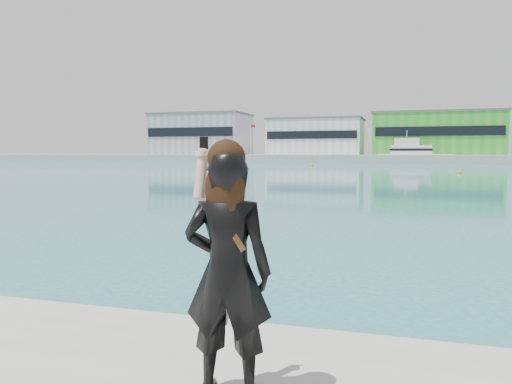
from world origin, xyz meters
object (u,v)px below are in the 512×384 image
motor_yacht (412,154)px  woman (227,265)px  buoy_far (198,166)px  buoy_extra (312,166)px  buoy_near (460,173)px

motor_yacht → woman: motor_yacht is taller
buoy_far → buoy_extra: (20.81, 6.70, 0.00)m
motor_yacht → buoy_far: (-39.49, -32.18, -2.16)m
buoy_extra → woman: woman is taller
buoy_far → buoy_extra: same height
buoy_near → buoy_far: bearing=152.5°
woman → buoy_extra: bearing=-86.6°
buoy_near → buoy_far: same height
buoy_extra → buoy_far: bearing=-162.2°
buoy_near → buoy_extra: 38.17m
buoy_near → buoy_extra: (-23.72, 29.91, 0.00)m
motor_yacht → woman: size_ratio=8.90×
buoy_near → motor_yacht: bearing=95.2°
motor_yacht → buoy_extra: (-18.68, -25.48, -2.16)m
buoy_near → woman: (-7.32, -61.78, 1.74)m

